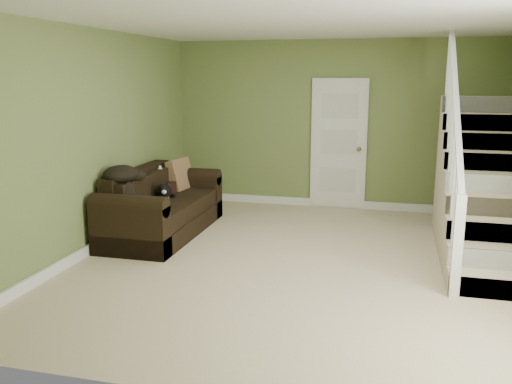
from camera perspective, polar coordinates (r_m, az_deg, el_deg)
The scene contains 15 objects.
floor at distance 6.17m, azimuth 4.92°, elevation -7.36°, with size 5.00×5.50×0.01m, color #C0AC8B.
ceiling at distance 5.84m, azimuth 5.40°, elevation 17.46°, with size 5.00×5.50×0.01m, color white.
wall_back at distance 8.58m, azimuth 8.11°, elevation 6.97°, with size 5.00×0.04×2.60m, color olive.
wall_front at distance 3.22m, azimuth -2.71°, elevation -1.41°, with size 5.00×0.04×2.60m, color olive.
wall_left at distance 6.72m, azimuth -16.47°, elevation 5.21°, with size 0.04×5.50×2.60m, color olive.
baseboard_back at distance 8.74m, azimuth 7.85°, elevation -1.16°, with size 5.00×0.04×0.12m, color white.
baseboard_left at distance 6.96m, azimuth -15.65°, elevation -4.98°, with size 0.04×5.50×0.12m, color white.
door at distance 8.55m, azimuth 8.69°, elevation 4.96°, with size 0.86×0.12×2.02m.
staircase at distance 6.94m, azimuth 22.86°, elevation -0.57°, with size 1.00×2.51×2.82m.
sofa at distance 7.26m, azimuth -10.03°, elevation -1.82°, with size 0.93×2.15×0.85m.
side_table at distance 7.75m, azimuth -10.35°, elevation -1.07°, with size 0.57×0.57×0.84m.
cat at distance 7.24m, azimuth -9.71°, elevation 0.05°, with size 0.35×0.52×0.26m.
banana at distance 6.76m, azimuth -10.01°, elevation -1.46°, with size 0.05×0.17×0.05m, color yellow.
throw_pillow at distance 7.89m, azimuth -7.94°, elevation 1.74°, with size 0.12×0.48×0.48m, color #4B331E.
throw_blanket at distance 6.80m, azimuth -14.07°, elevation 1.84°, with size 0.39×0.52×0.21m, color black.
Camera 1 is at (0.92, -5.74, 2.05)m, focal length 38.00 mm.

